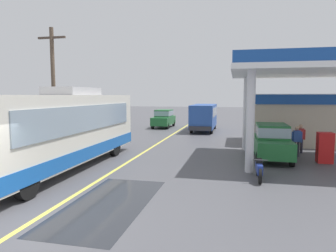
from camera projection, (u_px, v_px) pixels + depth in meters
name	position (u px, v px, depth m)	size (l,w,h in m)	color
ground	(176.00, 132.00, 27.09)	(120.00, 120.00, 0.00)	#4C4C51
lane_divider_stripe	(163.00, 140.00, 22.23)	(0.16, 50.00, 0.01)	#D8CC4C
wet_puddle_patch	(109.00, 204.00, 9.27)	(2.32, 5.22, 0.01)	#26282D
coach_bus_main	(62.00, 131.00, 13.47)	(2.60, 11.04, 3.69)	silver
gas_station_roadside	(307.00, 106.00, 18.70)	(9.10, 11.95, 5.10)	#194799
car_at_pump	(272.00, 140.00, 15.69)	(1.70, 4.20, 1.82)	#1E602D
minibus_opposing_lane	(204.00, 115.00, 28.13)	(2.04, 6.13, 2.44)	#264C9E
motorcycle_parked_forecourt	(259.00, 168.00, 11.88)	(0.55, 1.80, 0.92)	black
pedestrian_near_pump	(300.00, 137.00, 17.31)	(0.55, 0.22, 1.66)	#33333F
pedestrian_by_shop	(297.00, 140.00, 16.29)	(0.55, 0.22, 1.66)	#33333F
car_trailing_behind_bus	(164.00, 118.00, 31.18)	(1.70, 4.20, 1.82)	#1E602D
utility_pole_roadside	(53.00, 86.00, 18.39)	(1.80, 0.24, 7.36)	brown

